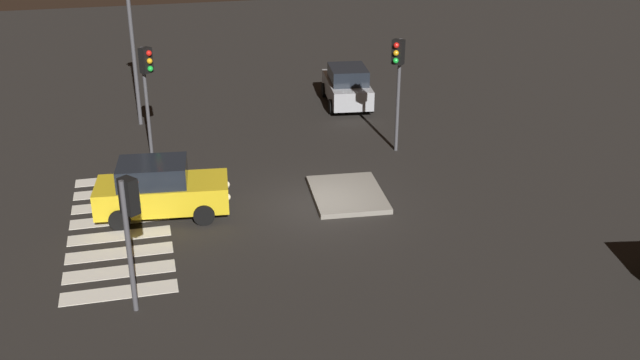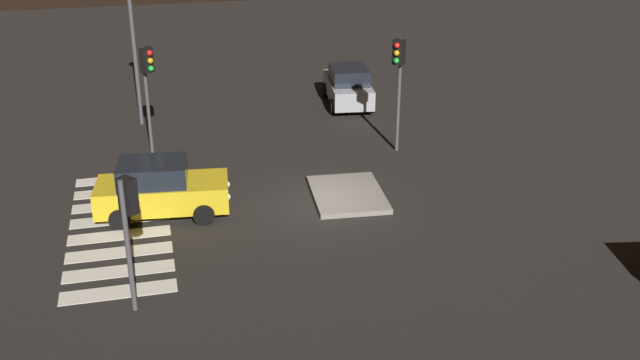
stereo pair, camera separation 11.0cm
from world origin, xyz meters
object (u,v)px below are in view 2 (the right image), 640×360
car_silver (348,86)px  traffic_light_west (399,68)px  traffic_island (348,194)px  street_lamp (130,11)px  traffic_light_south (147,75)px  traffic_light_east (129,211)px  car_yellow (160,189)px

car_silver → traffic_light_west: 6.94m
traffic_island → street_lamp: bearing=-144.4°
street_lamp → traffic_light_south: bearing=5.9°
car_silver → traffic_light_west: (6.45, 0.20, 2.56)m
traffic_light_south → traffic_light_east: (10.88, -0.80, -0.53)m
traffic_light_west → street_lamp: (-5.95, -10.03, 1.55)m
street_lamp → car_silver: bearing=92.9°
traffic_light_south → car_yellow: bearing=-41.3°
car_silver → street_lamp: size_ratio=0.62×
traffic_light_east → street_lamp: street_lamp is taller
car_silver → traffic_light_south: bearing=123.9°
traffic_island → car_silver: (-10.23, 2.86, 0.85)m
traffic_island → traffic_light_west: bearing=141.0°
car_silver → car_yellow: car_silver is taller
car_yellow → traffic_light_south: 5.86m
car_silver → traffic_light_west: size_ratio=0.99×
traffic_island → car_silver: bearing=164.4°
car_yellow → traffic_light_east: (5.56, -0.86, 1.92)m
traffic_island → traffic_light_west: size_ratio=0.75×
traffic_light_west → traffic_light_south: 9.73m
traffic_light_south → traffic_light_east: bearing=-46.1°
car_yellow → traffic_light_west: bearing=27.1°
car_silver → car_yellow: bearing=144.1°
street_lamp → car_yellow: bearing=3.0°
car_silver → street_lamp: 10.66m
car_yellow → traffic_light_south: bearing=96.7°
traffic_island → traffic_light_east: traffic_light_east is taller
traffic_light_west → traffic_light_south: size_ratio=1.03×
traffic_light_south → street_lamp: (-4.30, -0.44, 1.66)m
traffic_light_south → street_lamp: 4.63m
car_silver → street_lamp: street_lamp is taller
traffic_light_east → traffic_light_west: bearing=3.2°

